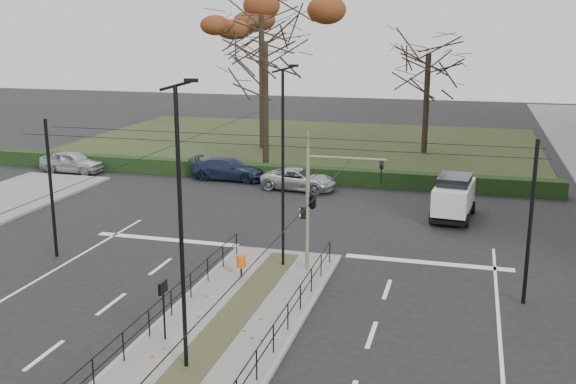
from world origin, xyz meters
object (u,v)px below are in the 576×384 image
traffic_light (315,199)px  parked_car_first (72,162)px  info_panel (163,294)px  streetlamp_median_near (181,227)px  parked_car_fourth (299,179)px  streetlamp_median_far (283,167)px  rust_tree (261,15)px  white_van (454,196)px  parked_car_third (229,169)px  litter_bin (241,261)px  bare_tree_near (265,50)px  bare_tree_center (428,61)px

traffic_light → parked_car_first: bearing=145.0°
info_panel → streetlamp_median_near: bearing=-46.4°
streetlamp_median_near → parked_car_fourth: size_ratio=1.81×
streetlamp_median_far → rust_tree: size_ratio=0.60×
streetlamp_median_near → streetlamp_median_far: streetlamp_median_near is taller
streetlamp_median_far → rust_tree: (-9.02, 25.91, 6.21)m
rust_tree → streetlamp_median_far: bearing=-70.8°
parked_car_fourth → rust_tree: (-6.24, 12.53, 9.86)m
streetlamp_median_far → rust_tree: 28.13m
traffic_light → streetlamp_median_near: (-1.72, -8.82, 1.29)m
info_panel → streetlamp_median_far: bearing=76.5°
streetlamp_median_far → white_van: 11.84m
traffic_light → streetlamp_median_near: streetlamp_median_near is taller
streetlamp_median_near → streetlamp_median_far: 8.91m
parked_car_fourth → rust_tree: rust_tree is taller
streetlamp_median_near → parked_car_first: bearing=128.7°
parked_car_third → parked_car_fourth: bearing=-104.1°
litter_bin → parked_car_third: size_ratio=0.18×
traffic_light → parked_car_fourth: 14.27m
traffic_light → streetlamp_median_far: 1.79m
litter_bin → traffic_light: bearing=33.7°
litter_bin → rust_tree: 30.34m
streetlamp_median_far → parked_car_fourth: (-2.77, 13.38, -3.65)m
parked_car_third → litter_bin: bearing=-156.4°
streetlamp_median_far → litter_bin: bearing=-124.8°
traffic_light → streetlamp_median_far: size_ratio=0.62×
parked_car_first → white_van: (25.24, -4.57, 0.44)m
streetlamp_median_far → white_van: streetlamp_median_far is taller
streetlamp_median_near → parked_car_third: streetlamp_median_near is taller
traffic_light → parked_car_first: (-20.07, 14.06, -2.31)m
litter_bin → bare_tree_near: bare_tree_near is taller
parked_car_first → rust_tree: 18.23m
bare_tree_center → streetlamp_median_far: bearing=-97.7°
bare_tree_center → white_van: bearing=-81.2°
traffic_light → bare_tree_center: bearing=85.0°
parked_car_first → bare_tree_center: bare_tree_center is taller
traffic_light → white_van: traffic_light is taller
parked_car_fourth → traffic_light: bearing=-157.9°
traffic_light → parked_car_third: size_ratio=1.02×
white_van → bare_tree_center: bare_tree_center is taller
traffic_light → white_van: size_ratio=1.17×
info_panel → streetlamp_median_near: size_ratio=0.23×
bare_tree_center → bare_tree_near: 13.23m
white_van → bare_tree_near: bare_tree_near is taller
parked_car_third → rust_tree: (-1.20, 11.08, 9.78)m
parked_car_third → bare_tree_center: (11.52, 12.45, 6.40)m
white_van → litter_bin: bearing=-124.6°
litter_bin → parked_car_fourth: parked_car_fourth is taller
bare_tree_center → parked_car_third: bearing=-132.8°
parked_car_first → white_van: 25.66m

